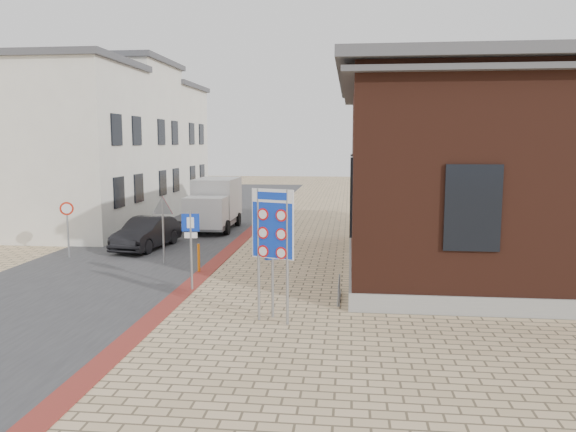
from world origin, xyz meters
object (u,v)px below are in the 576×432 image
at_px(sedan, 147,233).
at_px(box_truck, 215,204).
at_px(border_sign, 273,226).
at_px(essen_sign, 273,264).
at_px(parking_sign, 191,237).
at_px(bollard, 199,258).

distance_m(sedan, box_truck, 5.66).
xyz_separation_m(box_truck, border_sign, (5.00, -14.43, 1.08)).
bearing_deg(essen_sign, sedan, 103.28).
bearing_deg(box_truck, border_sign, -71.76).
bearing_deg(parking_sign, sedan, 114.38).
distance_m(sedan, border_sign, 11.33).
distance_m(sedan, parking_sign, 7.38).
bearing_deg(essen_sign, border_sign, -105.03).
relative_size(box_truck, parking_sign, 2.07).
distance_m(box_truck, border_sign, 15.31).
bearing_deg(border_sign, parking_sign, 156.67).
bearing_deg(parking_sign, bollard, 93.94).
distance_m(essen_sign, bollard, 5.77).
relative_size(essen_sign, parking_sign, 0.89).
bearing_deg(bollard, essen_sign, -55.57).
bearing_deg(parking_sign, border_sign, -50.27).
height_order(sedan, box_truck, box_truck).
relative_size(border_sign, parking_sign, 1.39).
bearing_deg(bollard, parking_sign, -79.74).
relative_size(sedan, border_sign, 1.20).
bearing_deg(border_sign, essen_sign, 119.36).
bearing_deg(bollard, box_truck, 100.40).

